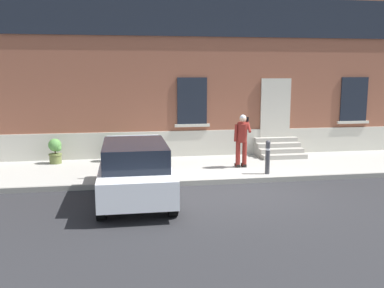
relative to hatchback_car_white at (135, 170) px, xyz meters
name	(u,v)px	position (x,y,z in m)	size (l,w,h in m)	color
ground_plane	(242,192)	(2.89, 0.25, -0.79)	(80.00, 80.00, 0.00)	#232326
sidewalk	(219,167)	(2.89, 3.05, -0.71)	(24.00, 3.60, 0.15)	#99968E
curb_edge	(233,181)	(2.89, 1.19, -0.71)	(24.00, 0.12, 0.15)	gray
building_facade	(206,59)	(2.89, 5.54, 2.94)	(24.00, 1.52, 7.50)	brown
entrance_stoop	(278,149)	(5.45, 4.37, -0.40)	(1.65, 1.28, 0.64)	#9E998E
hatchback_car_white	(135,170)	(0.00, 0.00, 0.00)	(1.80, 4.07, 1.50)	white
bollard_near_person	(268,156)	(4.06, 1.60, -0.08)	(0.15, 0.15, 1.04)	#333338
person_on_phone	(242,137)	(3.53, 2.60, 0.36)	(0.51, 0.50, 1.74)	maroon
planter_olive	(55,150)	(-2.57, 4.25, -0.18)	(0.44, 0.44, 0.86)	#606B38
planter_charcoal	(111,149)	(-0.71, 4.29, -0.18)	(0.44, 0.44, 0.86)	#2D2D30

